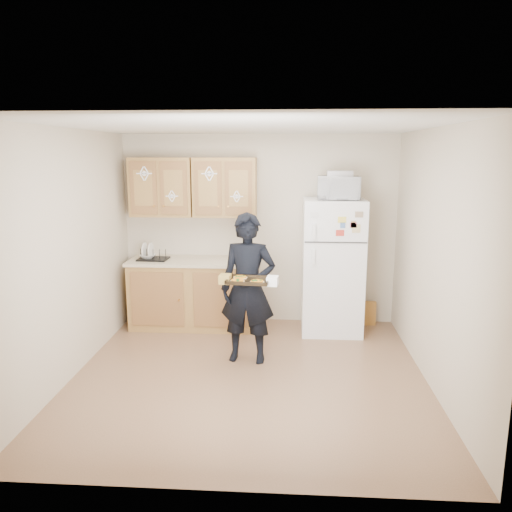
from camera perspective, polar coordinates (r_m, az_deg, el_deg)
The scene contains 22 objects.
floor at distance 5.30m, azimuth -0.82°, elevation -13.52°, with size 3.60×3.60×0.00m, color brown.
ceiling at distance 4.80m, azimuth -0.91°, elevation 14.61°, with size 3.60×3.60×0.00m, color silver.
wall_back at distance 6.66m, azimuth 0.37°, elevation 3.00°, with size 3.60×0.04×2.50m, color beige.
wall_front at distance 3.16m, azimuth -3.48°, elevation -6.85°, with size 3.60×0.04×2.50m, color beige.
wall_left at distance 5.35m, azimuth -20.47°, elevation 0.10°, with size 0.04×3.60×2.50m, color beige.
wall_right at distance 5.08m, azimuth 19.81°, elevation -0.43°, with size 0.04×3.60×2.50m, color beige.
refrigerator at distance 6.39m, azimuth 8.71°, elevation -1.16°, with size 0.75×0.70×1.70m, color white.
base_cabinet at distance 6.63m, azimuth -7.17°, elevation -4.39°, with size 1.60×0.60×0.86m, color brown.
countertop at distance 6.52m, azimuth -7.27°, elevation -0.59°, with size 1.64×0.64×0.04m, color beige.
upper_cab_left at distance 6.61m, azimuth -10.70°, elevation 7.75°, with size 0.80×0.33×0.75m, color brown.
upper_cab_right at distance 6.46m, azimuth -3.57°, elevation 7.84°, with size 0.80×0.33×0.75m, color brown.
cereal_box at distance 6.86m, azimuth 12.68°, elevation -6.39°, with size 0.20×0.07×0.32m, color #CF9449.
person at distance 5.40m, azimuth -0.92°, elevation -3.74°, with size 0.60×0.39×1.64m, color black.
baking_tray at distance 5.07m, azimuth -0.85°, elevation -2.86°, with size 0.43×0.31×0.04m, color black.
pizza_front_left at distance 5.01m, azimuth -2.13°, elevation -2.82°, with size 0.14×0.14×0.02m, color orange.
pizza_front_right at distance 4.98m, azimuth 0.13°, elevation -2.92°, with size 0.14×0.14×0.02m, color orange.
pizza_back_left at distance 5.15m, azimuth -1.80°, elevation -2.43°, with size 0.14×0.14×0.02m, color orange.
microwave at distance 6.20m, azimuth 9.39°, elevation 7.69°, with size 0.51×0.34×0.28m, color white.
foil_pan at distance 6.22m, azimuth 9.54°, elevation 9.29°, with size 0.31×0.21×0.06m, color silver.
dish_rack at distance 6.59m, azimuth -11.68°, elevation 0.23°, with size 0.37×0.28×0.15m, color black.
bowl at distance 6.61m, azimuth -12.26°, elevation -0.04°, with size 0.20×0.20×0.05m, color white.
soap_bottle at distance 6.26m, azimuth -1.33°, elevation 0.10°, with size 0.09×0.09×0.20m, color white.
Camera 1 is at (0.39, -4.78, 2.25)m, focal length 35.00 mm.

